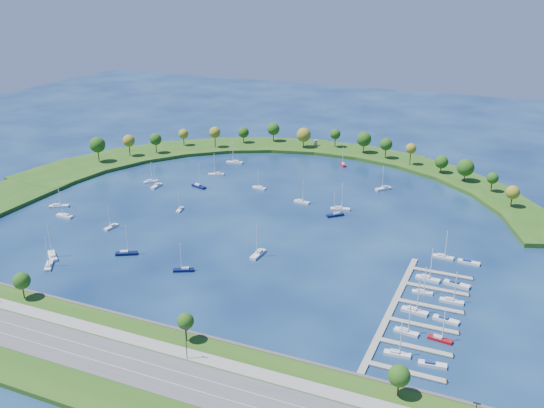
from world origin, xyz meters
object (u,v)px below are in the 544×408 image
at_px(moored_boat_4, 49,265).
at_px(moored_boat_18, 126,253).
at_px(moored_boat_3, 199,186).
at_px(docked_boat_0, 397,353).
at_px(docked_boat_10, 443,256).
at_px(docked_boat_11, 469,262).
at_px(moored_boat_2, 302,201).
at_px(moored_boat_10, 65,215).
at_px(moored_boat_8, 258,253).
at_px(docked_boat_1, 432,364).
at_px(docked_boat_4, 414,310).
at_px(moored_boat_7, 335,214).
at_px(moored_boat_12, 216,174).
at_px(docked_boat_9, 456,284).
at_px(docked_boat_8, 428,278).
at_px(docked_boat_3, 440,338).
at_px(moored_boat_19, 383,188).
at_px(moored_boat_14, 157,185).
at_px(moored_boat_11, 52,255).
at_px(docked_boat_5, 446,320).
at_px(docked_boat_2, 406,331).
at_px(moored_boat_0, 180,209).
at_px(moored_boat_9, 59,205).
at_px(docked_boat_7, 452,300).
at_px(moored_boat_13, 151,181).
at_px(moored_boat_17, 259,187).
at_px(moored_boat_15, 184,269).
at_px(harbor_tower, 316,143).
at_px(dock_system, 413,313).
at_px(moored_boat_5, 340,208).
at_px(moored_boat_6, 235,162).
at_px(moored_boat_1, 343,164).
at_px(moored_boat_16, 111,226).

height_order(moored_boat_4, moored_boat_18, moored_boat_18).
height_order(moored_boat_3, docked_boat_0, moored_boat_3).
distance_m(docked_boat_10, docked_boat_11, 9.99).
relative_size(moored_boat_2, moored_boat_10, 0.93).
distance_m(moored_boat_8, moored_boat_10, 100.33).
bearing_deg(docked_boat_1, moored_boat_2, 119.65).
xyz_separation_m(moored_boat_2, docked_boat_4, (71.71, -81.99, 0.04)).
bearing_deg(moored_boat_7, moored_boat_12, -64.73).
bearing_deg(docked_boat_9, docked_boat_8, -172.02).
bearing_deg(docked_boat_3, moored_boat_19, 117.63).
height_order(moored_boat_14, docked_boat_4, docked_boat_4).
height_order(moored_boat_11, docked_boat_5, moored_boat_11).
bearing_deg(docked_boat_2, docked_boat_8, 96.63).
distance_m(moored_boat_0, docked_boat_5, 141.64).
relative_size(moored_boat_9, docked_boat_7, 1.12).
distance_m(moored_boat_3, moored_boat_13, 28.25).
bearing_deg(moored_boat_17, docked_boat_2, 140.06).
height_order(moored_boat_7, moored_boat_17, moored_boat_7).
distance_m(moored_boat_15, docked_boat_3, 97.97).
xyz_separation_m(moored_boat_2, docked_boat_9, (82.17, -57.07, -0.19)).
height_order(docked_boat_3, docked_boat_8, docked_boat_8).
height_order(docked_boat_1, docked_boat_2, docked_boat_2).
height_order(moored_boat_10, docked_boat_1, moored_boat_10).
bearing_deg(moored_boat_11, docked_boat_2, -139.35).
height_order(harbor_tower, moored_boat_8, moored_boat_8).
distance_m(dock_system, docked_boat_3, 16.58).
distance_m(moored_boat_0, moored_boat_5, 77.11).
relative_size(moored_boat_9, docked_boat_11, 1.55).
xyz_separation_m(moored_boat_11, docked_boat_10, (144.11, 61.75, -0.07)).
relative_size(moored_boat_4, docked_boat_1, 1.49).
bearing_deg(moored_boat_17, docked_boat_10, 162.38).
height_order(harbor_tower, moored_boat_6, moored_boat_6).
distance_m(moored_boat_15, docked_boat_10, 102.98).
bearing_deg(docked_boat_4, dock_system, -99.93).
height_order(moored_boat_1, docked_boat_10, docked_boat_10).
bearing_deg(moored_boat_17, docked_boat_5, 146.40).
relative_size(moored_boat_1, moored_boat_10, 0.87).
distance_m(docked_boat_0, docked_boat_9, 52.45).
xyz_separation_m(moored_boat_14, docked_boat_1, (161.84, -101.25, -0.31)).
relative_size(moored_boat_5, moored_boat_15, 1.18).
xyz_separation_m(harbor_tower, moored_boat_2, (26.89, -96.34, -3.14)).
height_order(moored_boat_15, moored_boat_16, moored_boat_15).
bearing_deg(docked_boat_11, moored_boat_16, -165.79).
xyz_separation_m(moored_boat_4, moored_boat_9, (-41.49, 52.02, 0.03)).
relative_size(moored_boat_4, docked_boat_8, 0.95).
bearing_deg(docked_boat_8, moored_boat_4, -155.06).
relative_size(moored_boat_0, moored_boat_12, 0.79).
xyz_separation_m(moored_boat_11, moored_boat_12, (10.13, 119.28, -0.05)).
distance_m(moored_boat_8, moored_boat_11, 82.65).
distance_m(moored_boat_15, docked_boat_0, 89.75).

